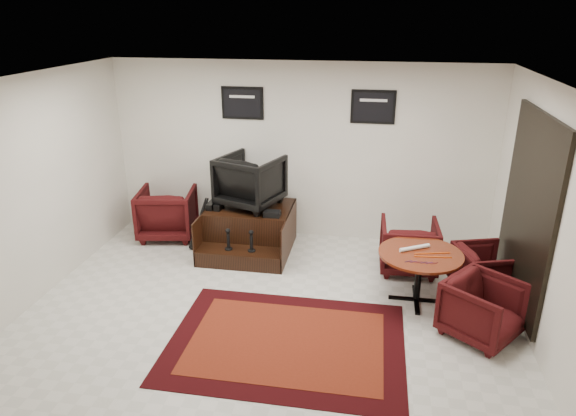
% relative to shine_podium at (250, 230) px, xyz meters
% --- Properties ---
extents(ground, '(6.00, 6.00, 0.00)m').
position_rel_shine_podium_xyz_m(ground, '(0.68, -1.81, -0.31)').
color(ground, silver).
rests_on(ground, ground).
extents(room_shell, '(6.02, 5.02, 2.81)m').
position_rel_shine_podium_xyz_m(room_shell, '(1.08, -1.69, 1.48)').
color(room_shell, beige).
rests_on(room_shell, ground).
extents(area_rug, '(2.62, 1.97, 0.01)m').
position_rel_shine_podium_xyz_m(area_rug, '(0.99, -2.32, -0.30)').
color(area_rug, black).
rests_on(area_rug, ground).
extents(shine_podium, '(1.30, 1.34, 0.67)m').
position_rel_shine_podium_xyz_m(shine_podium, '(0.00, 0.00, 0.00)').
color(shine_podium, black).
rests_on(shine_podium, ground).
extents(shine_chair, '(1.07, 1.03, 0.87)m').
position_rel_shine_podium_xyz_m(shine_chair, '(0.00, 0.14, 0.80)').
color(shine_chair, black).
rests_on(shine_chair, shine_podium).
extents(shoes_pair, '(0.22, 0.26, 0.10)m').
position_rel_shine_podium_xyz_m(shoes_pair, '(-0.51, -0.09, 0.41)').
color(shoes_pair, black).
rests_on(shoes_pair, shine_podium).
extents(polish_kit, '(0.24, 0.17, 0.08)m').
position_rel_shine_podium_xyz_m(polish_kit, '(0.41, -0.25, 0.40)').
color(polish_kit, black).
rests_on(polish_kit, shine_podium).
extents(umbrella_black, '(0.34, 0.13, 0.90)m').
position_rel_shine_podium_xyz_m(umbrella_black, '(-0.75, -0.19, 0.14)').
color(umbrella_black, black).
rests_on(umbrella_black, ground).
extents(umbrella_hooked, '(0.31, 0.12, 0.84)m').
position_rel_shine_podium_xyz_m(umbrella_hooked, '(-0.76, -0.04, 0.11)').
color(umbrella_hooked, black).
rests_on(umbrella_hooked, ground).
extents(armchair_side, '(1.00, 0.95, 0.90)m').
position_rel_shine_podium_xyz_m(armchair_side, '(-1.43, 0.24, 0.14)').
color(armchair_side, black).
rests_on(armchair_side, ground).
extents(meeting_table, '(1.04, 1.04, 0.68)m').
position_rel_shine_podium_xyz_m(meeting_table, '(2.48, -1.15, 0.29)').
color(meeting_table, '#4A1A0A').
rests_on(meeting_table, ground).
extents(table_chair_back, '(0.80, 0.76, 0.81)m').
position_rel_shine_podium_xyz_m(table_chair_back, '(2.40, -0.30, 0.09)').
color(table_chair_back, black).
rests_on(table_chair_back, ground).
extents(table_chair_window, '(0.80, 0.83, 0.70)m').
position_rel_shine_podium_xyz_m(table_chair_window, '(3.35, -0.76, 0.04)').
color(table_chair_window, black).
rests_on(table_chair_window, ground).
extents(table_chair_corner, '(1.01, 1.02, 0.77)m').
position_rel_shine_podium_xyz_m(table_chair_corner, '(3.15, -1.81, 0.07)').
color(table_chair_corner, black).
rests_on(table_chair_corner, ground).
extents(paper_roll, '(0.39, 0.25, 0.05)m').
position_rel_shine_podium_xyz_m(paper_roll, '(2.41, -1.07, 0.40)').
color(paper_roll, white).
rests_on(paper_roll, meeting_table).
extents(table_clutter, '(0.57, 0.36, 0.01)m').
position_rel_shine_podium_xyz_m(table_clutter, '(2.58, -1.25, 0.38)').
color(table_clutter, '#E44C0C').
rests_on(table_clutter, meeting_table).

